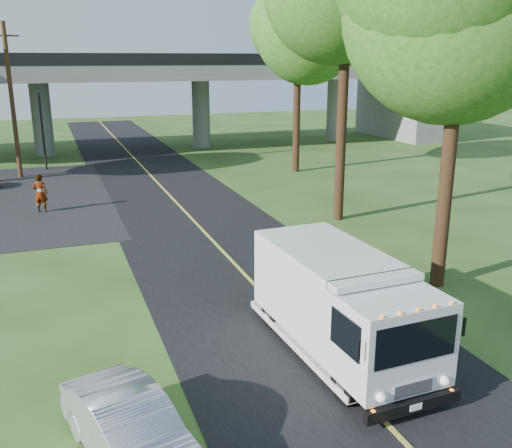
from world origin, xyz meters
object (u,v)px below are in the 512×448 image
traffic_signal (41,120)px  step_van (340,302)px  silver_sedan (131,431)px  pedestrian (40,193)px  tree_right_far (303,35)px  utility_pole (12,100)px

traffic_signal → step_van: (6.42, -27.87, -1.83)m
silver_sedan → pedestrian: bearing=77.7°
silver_sedan → step_van: bearing=5.8°
traffic_signal → tree_right_far: 17.18m
step_van → pedestrian: step_van is taller
utility_pole → silver_sedan: bearing=-84.6°
utility_pole → pedestrian: 9.96m
traffic_signal → pedestrian: (-0.31, -11.18, -2.29)m
utility_pole → traffic_signal: bearing=53.1°
silver_sedan → pedestrian: size_ratio=2.07×
traffic_signal → tree_right_far: tree_right_far is taller
silver_sedan → traffic_signal: bearing=75.5°
utility_pole → step_van: (7.92, -25.87, -3.23)m
step_van → utility_pole: bearing=104.6°
traffic_signal → utility_pole: (-1.50, -2.00, 1.40)m
tree_right_far → step_van: tree_right_far is taller
utility_pole → pedestrian: size_ratio=4.93×
pedestrian → traffic_signal: bearing=-71.6°
traffic_signal → silver_sedan: bearing=-87.8°
tree_right_far → silver_sedan: tree_right_far is taller
traffic_signal → step_van: 28.66m
tree_right_far → utility_pole: bearing=166.0°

